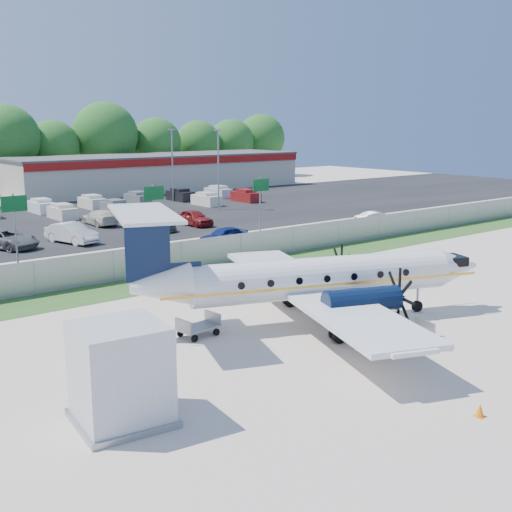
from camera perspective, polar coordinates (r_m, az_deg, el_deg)
ground at (r=32.94m, az=6.55°, el=-5.58°), size 170.00×170.00×0.00m
grass_verge at (r=41.95m, az=-5.12°, el=-1.76°), size 170.00×4.00×0.02m
access_road at (r=47.81m, az=-9.75°, el=-0.21°), size 170.00×8.00×0.02m
parking_lot at (r=66.74m, az=-18.53°, el=2.71°), size 170.00×32.00×0.02m
perimeter_fence at (r=43.38m, az=-6.60°, el=0.00°), size 120.00×0.06×1.99m
building_east at (r=97.28m, az=-8.67°, el=7.39°), size 44.40×12.40×5.24m
sign_left at (r=47.66m, az=-20.67°, el=3.56°), size 1.80×0.26×5.00m
sign_mid at (r=52.05m, az=-9.08°, el=4.79°), size 1.80×0.26×5.00m
sign_right at (r=58.21m, az=0.41°, el=5.66°), size 1.80×0.26×5.00m
light_pole_ne at (r=73.69m, az=-3.38°, el=8.18°), size 0.90×0.35×9.09m
light_pole_se at (r=82.05m, az=-7.45°, el=8.46°), size 0.90×0.35×9.09m
aircraft at (r=31.73m, az=5.17°, el=-1.94°), size 19.22×18.71×5.92m
pushback_tug at (r=28.50m, az=-11.75°, el=-7.15°), size 2.70×2.07×1.37m
baggage_cart_near at (r=30.16m, az=-5.15°, el=-6.28°), size 2.00×1.33×0.99m
baggage_cart_far at (r=29.07m, az=13.04°, el=-7.04°), size 2.57×1.93×1.20m
service_container at (r=21.92m, az=-11.95°, el=-10.48°), size 3.37×3.37×3.36m
cone_nose at (r=45.73m, az=15.57°, el=-0.71°), size 0.38×0.38×0.54m
cone_port_wing at (r=23.57m, az=19.28°, el=-12.84°), size 0.33×0.33×0.47m
cone_starboard_wing at (r=38.83m, az=3.75°, el=-2.52°), size 0.33×0.33×0.47m
road_car_mid at (r=52.47m, az=-2.86°, el=0.99°), size 4.48×2.05×1.49m
road_car_east at (r=62.75m, az=10.81°, el=2.57°), size 4.68×3.19×1.46m
parked_car_b at (r=54.62m, az=-21.21°, el=0.63°), size 4.53×6.12×1.55m
parked_car_c at (r=55.37m, az=-16.00°, el=1.11°), size 3.10×5.40×1.68m
parked_car_d at (r=60.18m, az=-9.10°, el=2.24°), size 2.82×5.49×1.52m
parked_car_e at (r=62.63m, az=-5.50°, el=2.70°), size 2.01×4.59×1.54m
parked_car_g at (r=64.50m, az=-13.70°, el=2.69°), size 2.20×5.21×1.50m
far_parking_rows at (r=71.42m, az=-19.93°, el=3.17°), size 56.00×10.00×1.60m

